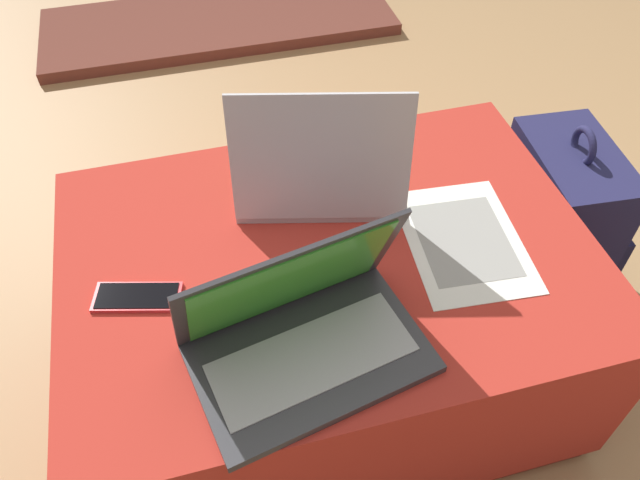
% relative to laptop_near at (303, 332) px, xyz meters
% --- Properties ---
extents(ground_plane, '(14.00, 14.00, 0.00)m').
position_rel_laptop_near_xyz_m(ground_plane, '(0.10, 0.19, -0.49)').
color(ground_plane, tan).
extents(ottoman, '(0.99, 0.70, 0.44)m').
position_rel_laptop_near_xyz_m(ottoman, '(0.10, 0.19, -0.27)').
color(ottoman, maroon).
rests_on(ottoman, ground_plane).
extents(laptop_near, '(0.40, 0.30, 0.23)m').
position_rel_laptop_near_xyz_m(laptop_near, '(0.00, 0.00, 0.00)').
color(laptop_near, '#333338').
rests_on(laptop_near, ottoman).
extents(laptop_far, '(0.38, 0.33, 0.27)m').
position_rel_laptop_near_xyz_m(laptop_far, '(0.12, 0.35, 0.01)').
color(laptop_far, '#B7B7BC').
rests_on(laptop_far, ottoman).
extents(cell_phone, '(0.16, 0.10, 0.01)m').
position_rel_laptop_near_xyz_m(cell_phone, '(-0.25, 0.17, -0.04)').
color(cell_phone, red).
rests_on(cell_phone, ottoman).
extents(backpack, '(0.26, 0.32, 0.49)m').
position_rel_laptop_near_xyz_m(backpack, '(0.72, 0.34, -0.28)').
color(backpack, '#23234C').
rests_on(backpack, ground_plane).
extents(paper_sheet, '(0.23, 0.31, 0.00)m').
position_rel_laptop_near_xyz_m(paper_sheet, '(0.35, 0.15, -0.05)').
color(paper_sheet, silver).
rests_on(paper_sheet, ottoman).
extents(fireplace_hearth, '(1.40, 0.50, 0.04)m').
position_rel_laptop_near_xyz_m(fireplace_hearth, '(0.10, 1.86, -0.47)').
color(fireplace_hearth, brown).
rests_on(fireplace_hearth, ground_plane).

